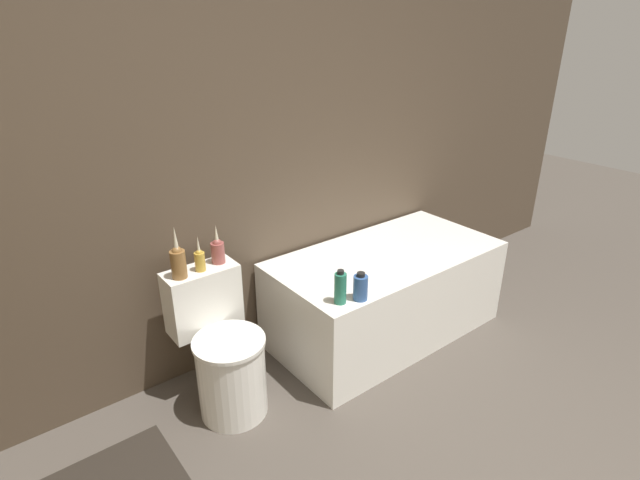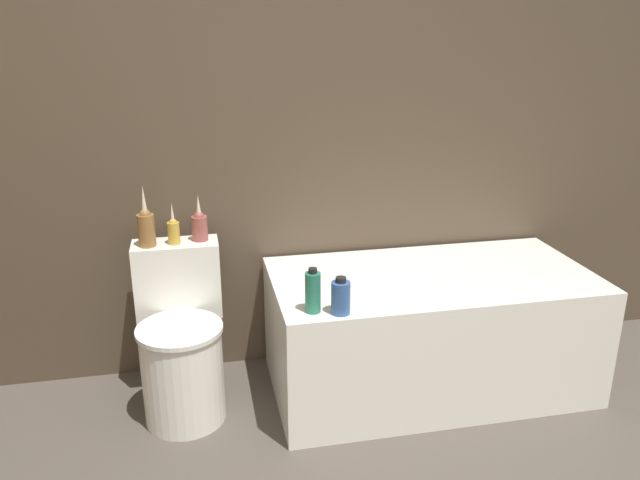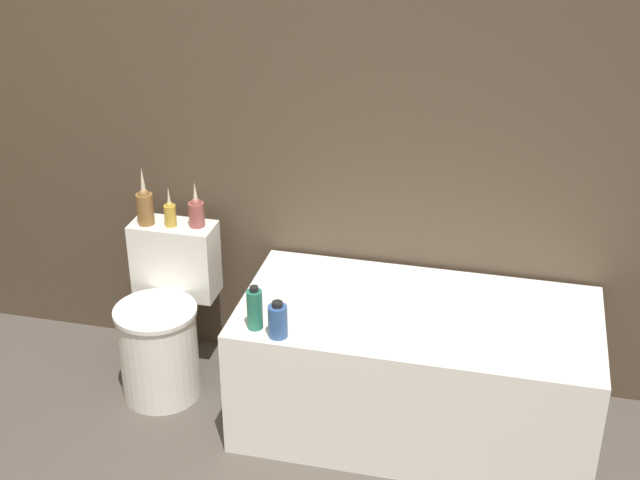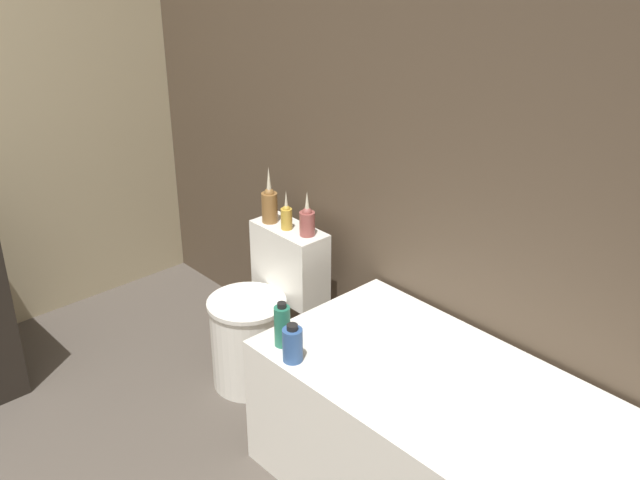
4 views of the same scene
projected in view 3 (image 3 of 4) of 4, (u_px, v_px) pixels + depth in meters
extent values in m
cube|color=brown|center=(253.00, 87.00, 3.74)|extent=(6.40, 0.06, 2.60)
cube|color=white|center=(416.00, 369.00, 3.68)|extent=(1.44, 0.73, 0.56)
cube|color=#B7BCC6|center=(419.00, 312.00, 3.55)|extent=(1.24, 0.53, 0.01)
cylinder|color=white|center=(159.00, 354.00, 3.90)|extent=(0.34, 0.34, 0.42)
cylinder|color=white|center=(155.00, 311.00, 3.80)|extent=(0.36, 0.36, 0.02)
cube|color=white|center=(175.00, 259.00, 3.97)|extent=(0.37, 0.17, 0.34)
cylinder|color=olive|center=(145.00, 209.00, 3.86)|extent=(0.07, 0.07, 0.14)
sphere|color=olive|center=(144.00, 194.00, 3.83)|extent=(0.05, 0.05, 0.05)
cone|color=beige|center=(142.00, 181.00, 3.80)|extent=(0.03, 0.03, 0.13)
cylinder|color=gold|center=(170.00, 216.00, 3.85)|extent=(0.05, 0.05, 0.10)
sphere|color=gold|center=(169.00, 205.00, 3.83)|extent=(0.03, 0.03, 0.03)
cone|color=beige|center=(169.00, 196.00, 3.81)|extent=(0.02, 0.02, 0.09)
cylinder|color=#994C47|center=(197.00, 214.00, 3.85)|extent=(0.07, 0.07, 0.11)
sphere|color=#994C47|center=(196.00, 203.00, 3.82)|extent=(0.04, 0.04, 0.04)
cone|color=beige|center=(195.00, 193.00, 3.80)|extent=(0.02, 0.02, 0.10)
cylinder|color=#267259|center=(255.00, 310.00, 3.40)|extent=(0.06, 0.06, 0.16)
cylinder|color=black|center=(254.00, 289.00, 3.36)|extent=(0.03, 0.03, 0.02)
cylinder|color=#335999|center=(278.00, 321.00, 3.36)|extent=(0.07, 0.07, 0.13)
cylinder|color=black|center=(277.00, 304.00, 3.32)|extent=(0.04, 0.04, 0.02)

